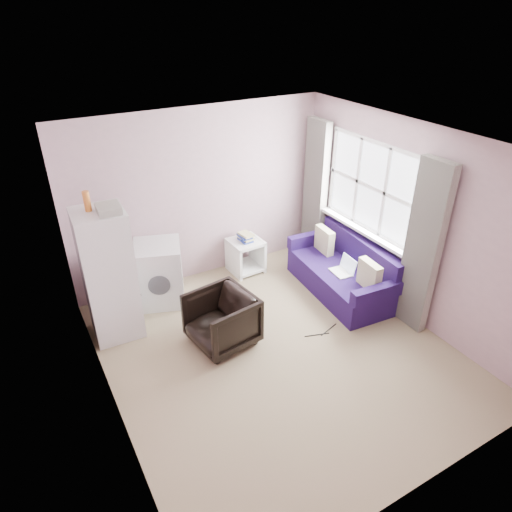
{
  "coord_description": "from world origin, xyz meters",
  "views": [
    {
      "loc": [
        -2.31,
        -3.54,
        3.7
      ],
      "look_at": [
        0.05,
        0.6,
        1.0
      ],
      "focal_mm": 32.0,
      "sensor_mm": 36.0,
      "label": 1
    }
  ],
  "objects_px": {
    "armchair": "(222,318)",
    "fridge": "(109,274)",
    "washing_machine": "(159,272)",
    "sofa": "(344,273)",
    "side_table": "(246,253)"
  },
  "relations": [
    {
      "from": "washing_machine",
      "to": "sofa",
      "type": "xyz_separation_m",
      "value": [
        2.36,
        -1.06,
        -0.17
      ]
    },
    {
      "from": "armchair",
      "to": "washing_machine",
      "type": "bearing_deg",
      "value": -172.63
    },
    {
      "from": "armchair",
      "to": "sofa",
      "type": "bearing_deg",
      "value": 86.72
    },
    {
      "from": "armchair",
      "to": "fridge",
      "type": "distance_m",
      "value": 1.43
    },
    {
      "from": "side_table",
      "to": "sofa",
      "type": "xyz_separation_m",
      "value": [
        0.96,
        -1.18,
        -0.02
      ]
    },
    {
      "from": "side_table",
      "to": "armchair",
      "type": "bearing_deg",
      "value": -128.15
    },
    {
      "from": "fridge",
      "to": "washing_machine",
      "type": "relative_size",
      "value": 2.18
    },
    {
      "from": "armchair",
      "to": "sofa",
      "type": "distance_m",
      "value": 2.02
    },
    {
      "from": "armchair",
      "to": "fridge",
      "type": "bearing_deg",
      "value": -136.96
    },
    {
      "from": "washing_machine",
      "to": "armchair",
      "type": "bearing_deg",
      "value": -54.95
    },
    {
      "from": "armchair",
      "to": "fridge",
      "type": "xyz_separation_m",
      "value": [
        -1.05,
        0.85,
        0.48
      ]
    },
    {
      "from": "sofa",
      "to": "fridge",
      "type": "bearing_deg",
      "value": 172.28
    },
    {
      "from": "fridge",
      "to": "sofa",
      "type": "height_order",
      "value": "fridge"
    },
    {
      "from": "armchair",
      "to": "side_table",
      "type": "height_order",
      "value": "armchair"
    },
    {
      "from": "fridge",
      "to": "side_table",
      "type": "bearing_deg",
      "value": 15.98
    }
  ]
}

